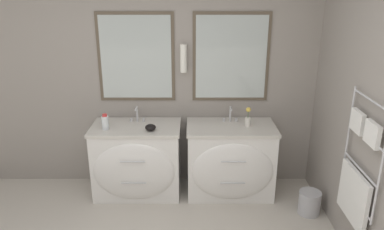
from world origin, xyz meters
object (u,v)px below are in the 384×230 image
at_px(vanity_left, 136,161).
at_px(waste_bin, 309,202).
at_px(vanity_right, 230,161).
at_px(amenity_bowl, 150,127).
at_px(flower_vase, 247,118).
at_px(toiletry_bottle, 104,122).

xyz_separation_m(vanity_left, waste_bin, (1.84, -0.40, -0.28)).
relative_size(vanity_right, amenity_bowl, 8.48).
relative_size(vanity_left, flower_vase, 4.46).
distance_m(vanity_right, toiletry_bottle, 1.44).
xyz_separation_m(vanity_left, vanity_right, (1.04, 0.00, 0.00)).
height_order(toiletry_bottle, amenity_bowl, toiletry_bottle).
distance_m(amenity_bowl, flower_vase, 1.05).
xyz_separation_m(toiletry_bottle, amenity_bowl, (0.48, -0.04, -0.04)).
bearing_deg(flower_vase, amenity_bowl, -173.43).
height_order(vanity_right, waste_bin, vanity_right).
bearing_deg(waste_bin, flower_vase, 145.61).
bearing_deg(vanity_right, toiletry_bottle, -177.63).
relative_size(flower_vase, waste_bin, 0.87).
bearing_deg(vanity_right, waste_bin, -26.76).
bearing_deg(amenity_bowl, vanity_right, 6.36).
bearing_deg(vanity_left, waste_bin, -12.29).
xyz_separation_m(vanity_right, flower_vase, (0.18, 0.02, 0.49)).
bearing_deg(toiletry_bottle, vanity_right, 2.37).
bearing_deg(waste_bin, amenity_bowl, 169.63).
distance_m(toiletry_bottle, flower_vase, 1.53).
relative_size(vanity_left, toiletry_bottle, 5.76).
bearing_deg(amenity_bowl, waste_bin, -10.37).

